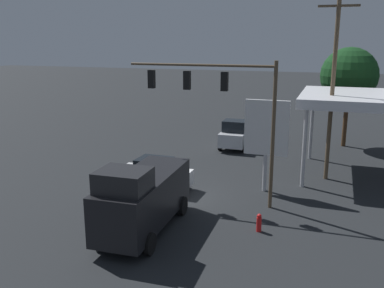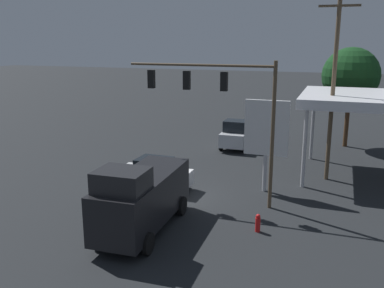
{
  "view_description": "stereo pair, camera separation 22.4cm",
  "coord_description": "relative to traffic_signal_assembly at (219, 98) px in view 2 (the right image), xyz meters",
  "views": [
    {
      "loc": [
        -8.12,
        21.8,
        8.85
      ],
      "look_at": [
        0.0,
        -2.0,
        2.66
      ],
      "focal_mm": 40.0,
      "sensor_mm": 36.0,
      "label": 1
    },
    {
      "loc": [
        -8.33,
        21.72,
        8.85
      ],
      "look_at": [
        0.0,
        -2.0,
        2.66
      ],
      "focal_mm": 40.0,
      "sensor_mm": 36.0,
      "label": 2
    }
  ],
  "objects": [
    {
      "name": "ground_plane",
      "position": [
        2.23,
        0.03,
        -5.83
      ],
      "size": [
        200.0,
        200.0,
        0.0
      ],
      "primitive_type": "plane",
      "color": "black"
    },
    {
      "name": "traffic_signal_assembly",
      "position": [
        0.0,
        0.0,
        0.0
      ],
      "size": [
        8.11,
        0.43,
        7.81
      ],
      "color": "brown",
      "rests_on": "ground"
    },
    {
      "name": "utility_pole",
      "position": [
        -5.58,
        -6.04,
        0.14
      ],
      "size": [
        2.4,
        0.26,
        11.35
      ],
      "color": "brown",
      "rests_on": "ground"
    },
    {
      "name": "price_sign",
      "position": [
        -2.16,
        -2.5,
        -2.13
      ],
      "size": [
        2.56,
        0.27,
        5.46
      ],
      "color": "#B7B7BC",
      "rests_on": "ground"
    },
    {
      "name": "delivery_truck",
      "position": [
        2.31,
        4.88,
        -4.14
      ],
      "size": [
        2.72,
        6.87,
        3.58
      ],
      "rotation": [
        0.0,
        0.0,
        1.6
      ],
      "color": "black",
      "rests_on": "ground"
    },
    {
      "name": "pickup_parked",
      "position": [
        1.84,
        -12.45,
        -4.72
      ],
      "size": [
        2.27,
        5.21,
        2.4
      ],
      "rotation": [
        0.0,
        0.0,
        1.57
      ],
      "color": "silver",
      "rests_on": "ground"
    },
    {
      "name": "sedan_waiting",
      "position": [
        4.14,
        -0.61,
        -4.88
      ],
      "size": [
        4.43,
        2.12,
        1.93
      ],
      "rotation": [
        0.0,
        0.0,
        -0.02
      ],
      "color": "silver",
      "rests_on": "ground"
    },
    {
      "name": "street_tree",
      "position": [
        -6.69,
        -15.69,
        0.08
      ],
      "size": [
        4.62,
        4.62,
        8.24
      ],
      "color": "#4C331E",
      "rests_on": "ground"
    },
    {
      "name": "fire_hydrant",
      "position": [
        -2.86,
        3.16,
        -5.39
      ],
      "size": [
        0.24,
        0.24,
        0.88
      ],
      "color": "red",
      "rests_on": "ground"
    }
  ]
}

